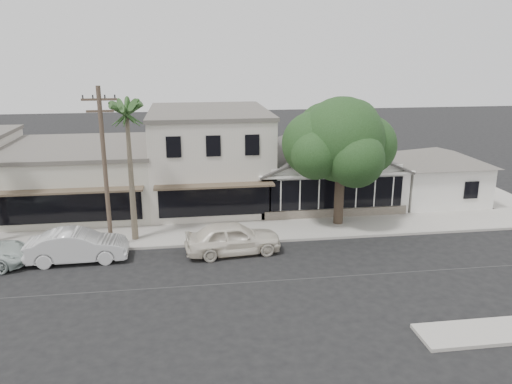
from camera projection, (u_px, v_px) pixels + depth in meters
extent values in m
plane|color=black|center=(288.00, 280.00, 24.22)|extent=(140.00, 140.00, 0.00)
cube|color=#9E9991|center=(133.00, 237.00, 29.52)|extent=(90.00, 3.50, 0.15)
cube|color=white|center=(321.00, 181.00, 36.38)|extent=(10.00, 8.00, 3.00)
cube|color=black|center=(337.00, 193.00, 32.45)|extent=(8.80, 0.10, 2.00)
cube|color=#60564C|center=(336.00, 214.00, 32.84)|extent=(9.60, 0.18, 0.70)
cube|color=white|center=(433.00, 181.00, 36.55)|extent=(6.00, 6.00, 3.00)
cube|color=beige|center=(210.00, 158.00, 35.75)|extent=(8.00, 10.00, 6.50)
cube|color=#B2AEA0|center=(81.00, 178.00, 34.84)|extent=(10.00, 10.00, 4.20)
cylinder|color=brown|center=(105.00, 171.00, 26.69)|extent=(0.24, 0.24, 9.00)
cube|color=brown|center=(99.00, 99.00, 25.65)|extent=(1.80, 0.12, 0.12)
cube|color=brown|center=(100.00, 111.00, 25.81)|extent=(1.40, 0.12, 0.12)
imported|color=silver|center=(233.00, 238.00, 27.18)|extent=(5.39, 2.60, 1.77)
imported|color=silver|center=(78.00, 246.00, 26.17)|extent=(5.19, 1.95, 1.69)
cylinder|color=#46382A|center=(339.00, 201.00, 31.33)|extent=(0.60, 0.60, 3.20)
sphere|color=#1A3214|center=(342.00, 140.00, 30.26)|extent=(5.21, 5.21, 5.21)
sphere|color=#1A3214|center=(366.00, 145.00, 31.21)|extent=(3.81, 3.81, 3.81)
sphere|color=#1A3214|center=(314.00, 144.00, 30.50)|extent=(4.01, 4.01, 4.01)
sphere|color=#1A3214|center=(356.00, 159.00, 29.13)|extent=(3.40, 3.40, 3.40)
sphere|color=#1A3214|center=(325.00, 131.00, 31.62)|extent=(3.60, 3.60, 3.60)
sphere|color=#1A3214|center=(354.00, 124.00, 31.56)|extent=(3.20, 3.20, 3.20)
sphere|color=#1A3214|center=(316.00, 154.00, 29.44)|extent=(3.00, 3.00, 3.00)
cone|color=#726651|center=(131.00, 181.00, 28.13)|extent=(0.38, 0.38, 7.27)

